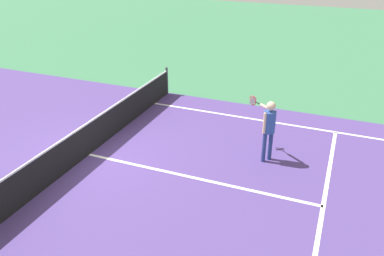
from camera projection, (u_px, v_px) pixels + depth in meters
The scene contains 7 objects.
ground_plane at pixel (89, 154), 11.14m from camera, with size 60.00×60.00×0.00m, color #38724C.
court_surface_inbounds at pixel (89, 154), 11.14m from camera, with size 10.62×24.40×0.00m, color #4C387A.
line_sideline_right at pixel (321, 130), 12.57m from camera, with size 0.10×11.89×0.01m, color white.
line_service_near at pixel (323, 206), 8.99m from camera, with size 8.22×0.10×0.01m, color white.
line_center_service at pixel (194, 178), 10.07m from camera, with size 0.10×6.40×0.01m, color white.
net at pixel (87, 139), 10.93m from camera, with size 10.49×0.09×1.07m.
player_near at pixel (269, 124), 10.41m from camera, with size 0.98×0.92×1.75m.
Camera 1 is at (-7.89, -6.34, 5.56)m, focal length 36.73 mm.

